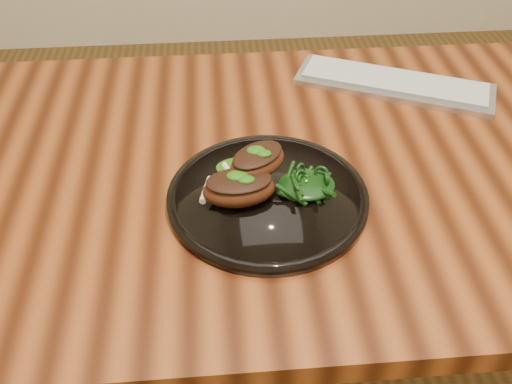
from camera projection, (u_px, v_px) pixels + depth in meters
desk at (347, 193)px, 1.04m from camera, size 1.60×0.80×0.75m
plate at (268, 197)px, 0.89m from camera, size 0.31×0.31×0.02m
lamb_chop_front at (239, 187)px, 0.86m from camera, size 0.12×0.08×0.05m
lamb_chop_back at (257, 161)px, 0.88m from camera, size 0.12×0.11×0.04m
herb_smear at (240, 167)px, 0.93m from camera, size 0.08×0.05×0.00m
greens_heap at (307, 182)px, 0.88m from camera, size 0.09×0.08×0.03m
keyboard at (394, 84)px, 1.16m from camera, size 0.41×0.27×0.02m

